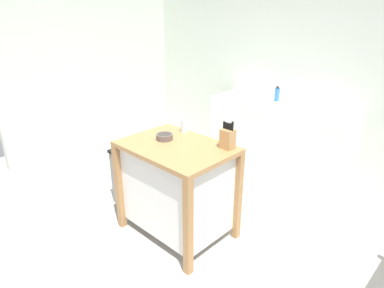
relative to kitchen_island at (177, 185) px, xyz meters
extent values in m
plane|color=#ADA8A0|center=(0.08, -0.05, -0.51)|extent=(6.35, 6.35, 0.00)
cube|color=silver|center=(0.08, 2.21, 0.79)|extent=(5.35, 0.10, 2.60)
cube|color=beige|center=(-2.59, 0.78, 0.79)|extent=(0.10, 2.86, 2.60)
cube|color=#9E7042|center=(0.00, 0.00, 0.38)|extent=(0.97, 0.70, 0.04)
cube|color=silver|center=(0.00, 0.00, -0.02)|extent=(0.87, 0.60, 0.76)
cube|color=#9E7042|center=(-0.46, -0.32, -0.07)|extent=(0.06, 0.06, 0.86)
cube|color=#9E7042|center=(0.46, -0.32, -0.07)|extent=(0.06, 0.06, 0.86)
cube|color=#9E7042|center=(-0.46, 0.32, -0.07)|extent=(0.06, 0.06, 0.86)
cube|color=#9E7042|center=(0.46, 0.32, -0.07)|extent=(0.06, 0.06, 0.86)
cube|color=#AD7F4C|center=(0.37, 0.25, 0.48)|extent=(0.11, 0.09, 0.17)
cylinder|color=black|center=(0.32, 0.25, 0.60)|extent=(0.02, 0.02, 0.06)
cylinder|color=black|center=(0.34, 0.25, 0.60)|extent=(0.02, 0.02, 0.06)
cylinder|color=black|center=(0.37, 0.25, 0.60)|extent=(0.02, 0.02, 0.06)
cylinder|color=black|center=(0.39, 0.25, 0.60)|extent=(0.02, 0.02, 0.06)
cylinder|color=black|center=(0.41, 0.25, 0.61)|extent=(0.02, 0.02, 0.08)
cylinder|color=#564C47|center=(-0.17, 0.02, 0.42)|extent=(0.15, 0.15, 0.05)
cylinder|color=#342D2A|center=(-0.17, 0.02, 0.45)|extent=(0.12, 0.12, 0.01)
cylinder|color=silver|center=(-0.18, 0.29, 0.46)|extent=(0.07, 0.07, 0.12)
cube|color=slate|center=(-0.73, 0.00, -0.21)|extent=(0.34, 0.26, 0.60)
cube|color=black|center=(-0.73, 0.00, 0.11)|extent=(0.36, 0.28, 0.03)
cube|color=silver|center=(-0.05, 1.86, -0.06)|extent=(1.82, 0.60, 0.89)
cube|color=silver|center=(-0.05, 1.84, 0.37)|extent=(0.44, 0.36, 0.03)
cylinder|color=#B7BCC1|center=(-0.05, 2.00, 0.49)|extent=(0.02, 0.02, 0.22)
cylinder|color=blue|center=(-0.17, 1.96, 0.47)|extent=(0.06, 0.06, 0.17)
cylinder|color=black|center=(-0.17, 1.96, 0.56)|extent=(0.04, 0.04, 0.02)
camera|label=1|loc=(1.94, -1.83, 1.50)|focal=31.06mm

